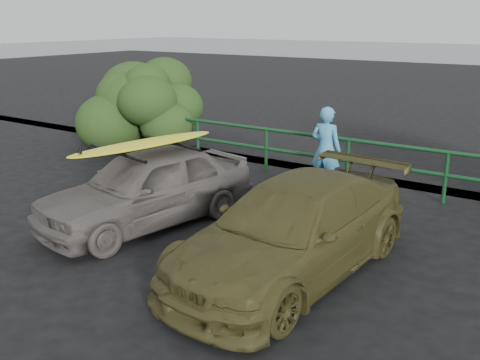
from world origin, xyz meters
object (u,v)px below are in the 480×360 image
object	(u,v)px
olive_vehicle	(293,229)
surfboard	(145,144)
man	(326,149)
guardrail	(305,156)
sedan	(147,187)

from	to	relation	value
olive_vehicle	surfboard	xyz separation A→B (m)	(-2.97, 0.27, 0.78)
man	surfboard	xyz separation A→B (m)	(-1.74, -3.41, 0.55)
olive_vehicle	man	xyz separation A→B (m)	(-1.23, 3.68, 0.23)
surfboard	man	bearing A→B (deg)	75.10
guardrail	sedan	bearing A→B (deg)	-104.04
surfboard	guardrail	bearing A→B (deg)	88.02
sedan	surfboard	world-z (taller)	surfboard
guardrail	surfboard	distance (m)	4.19
guardrail	man	bearing A→B (deg)	-36.96
sedan	olive_vehicle	world-z (taller)	sedan
sedan	man	bearing A→B (deg)	75.10
olive_vehicle	man	size ratio (longest dim) A/B	2.54
guardrail	sedan	distance (m)	4.10
sedan	man	size ratio (longest dim) A/B	2.22
guardrail	olive_vehicle	size ratio (longest dim) A/B	3.15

